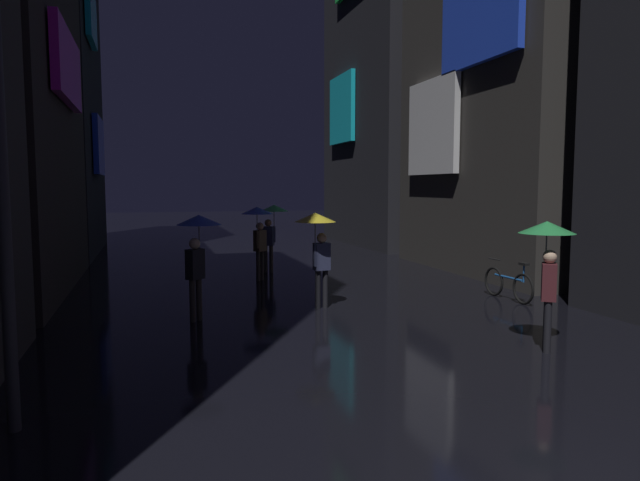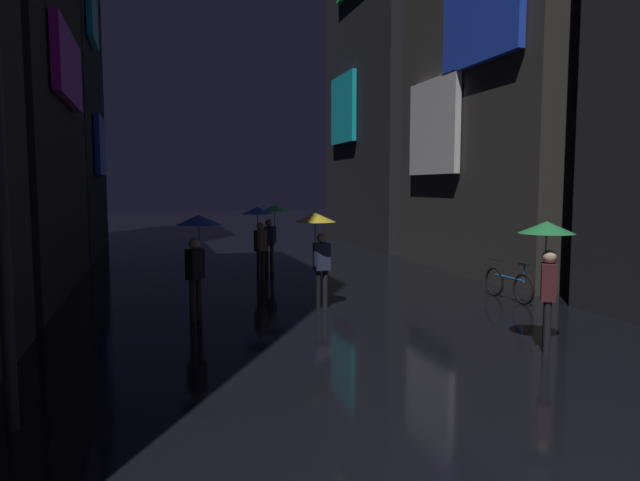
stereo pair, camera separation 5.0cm
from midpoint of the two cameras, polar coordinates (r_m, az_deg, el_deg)
building_right_mid at (r=19.46m, az=18.71°, el=16.04°), size 4.25×7.89×12.73m
pedestrian_foreground_left_green at (r=9.97m, az=21.66°, el=-0.80°), size 0.90×0.90×2.12m
pedestrian_midstreet_left_green at (r=17.81m, az=-4.89°, el=2.12°), size 0.90×0.90×2.12m
pedestrian_near_crossing_blue at (r=11.64m, az=-12.25°, el=0.29°), size 0.90×0.90×2.12m
pedestrian_foreground_right_yellow at (r=12.40m, az=-0.39°, el=0.72°), size 0.90×0.90×2.12m
pedestrian_far_right_blue at (r=16.16m, az=-6.31°, el=1.78°), size 0.90×0.90×2.12m
bicycle_parked_at_storefront at (r=14.24m, az=18.23°, el=-4.14°), size 0.15×1.82×0.96m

